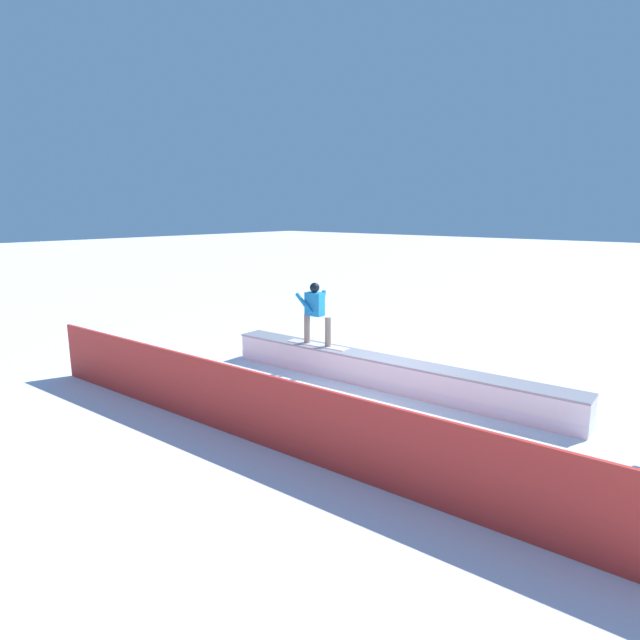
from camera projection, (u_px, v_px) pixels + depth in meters
The scene contains 4 objects.
ground_plane at pixel (385, 387), 10.99m from camera, with size 120.00×120.00×0.00m, color white.
grind_box at pixel (385, 374), 10.93m from camera, with size 7.88×1.01×0.63m.
snowboarder at pixel (315, 312), 11.79m from camera, with size 1.58×0.47×1.42m.
safety_fence at pixel (259, 409), 8.21m from camera, with size 11.52×0.06×1.18m, color red.
Camera 1 is at (-5.75, 8.85, 3.63)m, focal length 29.51 mm.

